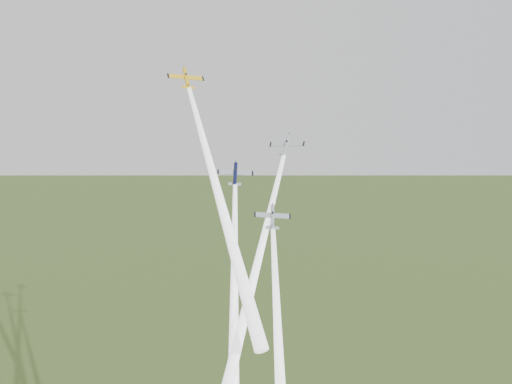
% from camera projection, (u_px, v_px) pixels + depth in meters
% --- Properties ---
extents(plane_yellow, '(9.60, 9.06, 7.14)m').
position_uv_depth(plane_yellow, '(186.00, 78.00, 140.72)').
color(plane_yellow, yellow).
extents(smoke_trail_yellow, '(16.22, 44.95, 44.54)m').
position_uv_depth(smoke_trail_yellow, '(220.00, 200.00, 121.04)').
color(smoke_trail_yellow, white).
extents(plane_navy, '(8.34, 6.75, 6.69)m').
position_uv_depth(plane_navy, '(235.00, 174.00, 139.65)').
color(plane_navy, '#0C1035').
extents(smoke_trail_navy, '(3.97, 48.53, 46.59)m').
position_uv_depth(smoke_trail_navy, '(234.00, 322.00, 117.55)').
color(smoke_trail_navy, white).
extents(plane_silver_right, '(9.44, 8.83, 6.59)m').
position_uv_depth(plane_silver_right, '(286.00, 145.00, 140.62)').
color(plane_silver_right, '#AFB8BE').
extents(smoke_trail_silver_right, '(20.53, 51.68, 51.89)m').
position_uv_depth(smoke_trail_silver_right, '(248.00, 303.00, 117.35)').
color(smoke_trail_silver_right, white).
extents(plane_silver_low, '(7.80, 6.20, 6.35)m').
position_uv_depth(plane_silver_low, '(273.00, 217.00, 127.57)').
color(plane_silver_low, '#A7ADB5').
extents(smoke_trail_silver_low, '(3.31, 42.30, 40.64)m').
position_uv_depth(smoke_trail_silver_low, '(279.00, 367.00, 108.15)').
color(smoke_trail_silver_low, white).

